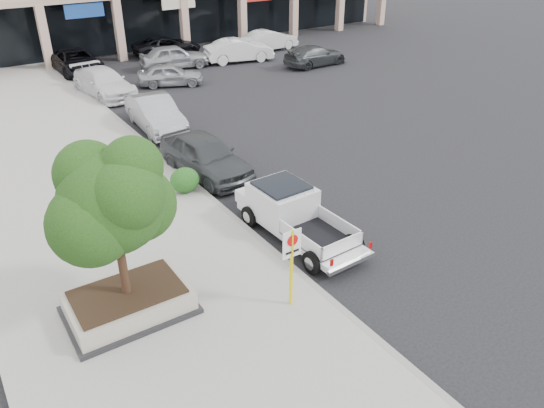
{
  "coord_description": "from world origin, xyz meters",
  "views": [
    {
      "loc": [
        -9.09,
        -10.84,
        9.34
      ],
      "look_at": [
        -0.98,
        1.5,
        1.19
      ],
      "focal_mm": 35.0,
      "sensor_mm": 36.0,
      "label": 1
    }
  ],
  "objects": [
    {
      "name": "sidewalk",
      "position": [
        -5.5,
        6.0,
        0.07
      ],
      "size": [
        8.0,
        52.0,
        0.15
      ],
      "primitive_type": "cube",
      "color": "gray",
      "rests_on": "ground"
    },
    {
      "name": "curb_car_a",
      "position": [
        -0.64,
        6.86,
        0.82
      ],
      "size": [
        2.42,
        4.98,
        1.64
      ],
      "primitive_type": "imported",
      "rotation": [
        0.0,
        0.0,
        0.1
      ],
      "color": "#333638",
      "rests_on": "ground"
    },
    {
      "name": "curb_car_c",
      "position": [
        -0.7,
        19.49,
        0.75
      ],
      "size": [
        2.75,
        5.42,
        1.51
      ],
      "primitive_type": "imported",
      "rotation": [
        0.0,
        0.0,
        0.13
      ],
      "color": "silver",
      "rests_on": "ground"
    },
    {
      "name": "lot_car_a",
      "position": [
        3.31,
        19.31,
        0.66
      ],
      "size": [
        4.2,
        2.99,
        1.33
      ],
      "primitive_type": "imported",
      "rotation": [
        0.0,
        0.0,
        1.16
      ],
      "color": "#9B9FA3",
      "rests_on": "ground"
    },
    {
      "name": "planter",
      "position": [
        -6.27,
        0.23,
        0.48
      ],
      "size": [
        3.2,
        2.2,
        0.68
      ],
      "color": "black",
      "rests_on": "sidewalk"
    },
    {
      "name": "planter_tree",
      "position": [
        -6.14,
        0.38,
        3.41
      ],
      "size": [
        2.9,
        2.55,
        4.0
      ],
      "color": "black",
      "rests_on": "planter"
    },
    {
      "name": "lot_car_b",
      "position": [
        9.79,
        22.14,
        0.79
      ],
      "size": [
        5.04,
        2.63,
        1.58
      ],
      "primitive_type": "imported",
      "rotation": [
        0.0,
        0.0,
        1.36
      ],
      "color": "silver",
      "rests_on": "ground"
    },
    {
      "name": "lot_car_c",
      "position": [
        13.62,
        18.3,
        0.68
      ],
      "size": [
        4.75,
        2.07,
        1.36
      ],
      "primitive_type": "imported",
      "rotation": [
        0.0,
        0.0,
        1.61
      ],
      "color": "#2C2F31",
      "rests_on": "ground"
    },
    {
      "name": "lot_car_e",
      "position": [
        5.2,
        22.94,
        0.79
      ],
      "size": [
        4.83,
        2.51,
        1.57
      ],
      "primitive_type": "imported",
      "rotation": [
        0.0,
        0.0,
        1.42
      ],
      "color": "#9B9EA3",
      "rests_on": "ground"
    },
    {
      "name": "no_parking_sign",
      "position": [
        -2.56,
        -1.81,
        1.63
      ],
      "size": [
        0.55,
        0.09,
        2.3
      ],
      "color": "yellow",
      "rests_on": "sidewalk"
    },
    {
      "name": "hedge",
      "position": [
        -2.12,
        5.68,
        0.62
      ],
      "size": [
        1.1,
        0.99,
        0.93
      ],
      "primitive_type": "ellipsoid",
      "color": "#134213",
      "rests_on": "sidewalk"
    },
    {
      "name": "pickup_truck",
      "position": [
        -0.35,
        0.89,
        0.8
      ],
      "size": [
        2.11,
        5.19,
        1.61
      ],
      "primitive_type": null,
      "rotation": [
        0.0,
        0.0,
        0.04
      ],
      "color": "silver",
      "rests_on": "ground"
    },
    {
      "name": "lot_car_d",
      "position": [
        6.26,
        26.59,
        0.69
      ],
      "size": [
        5.12,
        2.68,
        1.38
      ],
      "primitive_type": "imported",
      "rotation": [
        0.0,
        0.0,
        1.49
      ],
      "color": "black",
      "rests_on": "ground"
    },
    {
      "name": "curb_car_d",
      "position": [
        -0.68,
        25.25,
        0.76
      ],
      "size": [
        2.6,
        5.48,
        1.51
      ],
      "primitive_type": "imported",
      "rotation": [
        0.0,
        0.0,
        0.02
      ],
      "color": "black",
      "rests_on": "ground"
    },
    {
      "name": "lot_car_f",
      "position": [
        13.52,
        23.96,
        0.75
      ],
      "size": [
        4.68,
        1.95,
        1.5
      ],
      "primitive_type": "imported",
      "rotation": [
        0.0,
        0.0,
        1.65
      ],
      "color": "silver",
      "rests_on": "ground"
    },
    {
      "name": "curb_car_b",
      "position": [
        -0.34,
        12.76,
        0.79
      ],
      "size": [
        1.94,
        4.9,
        1.59
      ],
      "primitive_type": "imported",
      "rotation": [
        0.0,
        0.0,
        -0.06
      ],
      "color": "gray",
      "rests_on": "ground"
    },
    {
      "name": "ground",
      "position": [
        0.0,
        0.0,
        0.0
      ],
      "size": [
        120.0,
        120.0,
        0.0
      ],
      "primitive_type": "plane",
      "color": "black",
      "rests_on": "ground"
    },
    {
      "name": "curb",
      "position": [
        -1.55,
        6.0,
        0.07
      ],
      "size": [
        0.2,
        52.0,
        0.15
      ],
      "primitive_type": "cube",
      "color": "gray",
      "rests_on": "ground"
    }
  ]
}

